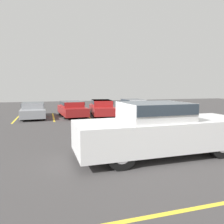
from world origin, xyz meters
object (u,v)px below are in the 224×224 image
object	(u,v)px
pickup_truck	(162,129)
parked_sedan_c	(102,107)
wheel_stop_curb	(111,110)
parked_sedan_d	(133,106)
parked_sedan_a	(33,110)
parked_sedan_b	(72,108)

from	to	relation	value
pickup_truck	parked_sedan_c	distance (m)	11.17
parked_sedan_c	wheel_stop_curb	bearing A→B (deg)	155.49
parked_sedan_d	wheel_stop_curb	distance (m)	2.99
parked_sedan_c	parked_sedan_a	bearing A→B (deg)	-85.13
parked_sedan_b	parked_sedan_d	xyz separation A→B (m)	(5.43, 0.16, 0.03)
parked_sedan_c	parked_sedan_d	distance (m)	2.93
pickup_truck	parked_sedan_a	world-z (taller)	pickup_truck
parked_sedan_a	parked_sedan_b	size ratio (longest dim) A/B	1.01
parked_sedan_b	wheel_stop_curb	bearing A→B (deg)	118.84
parked_sedan_a	parked_sedan_d	bearing A→B (deg)	88.46
parked_sedan_b	parked_sedan_a	bearing A→B (deg)	-97.69
pickup_truck	wheel_stop_curb	world-z (taller)	pickup_truck
parked_sedan_c	parked_sedan_d	bearing A→B (deg)	98.27
parked_sedan_a	parked_sedan_c	bearing A→B (deg)	87.28
parked_sedan_d	wheel_stop_curb	world-z (taller)	parked_sedan_d
pickup_truck	wheel_stop_curb	size ratio (longest dim) A/B	3.47
parked_sedan_b	parked_sedan_c	distance (m)	2.49
parked_sedan_a	parked_sedan_d	world-z (taller)	parked_sedan_d
pickup_truck	wheel_stop_curb	bearing A→B (deg)	80.21
parked_sedan_a	wheel_stop_curb	world-z (taller)	parked_sedan_a
parked_sedan_b	wheel_stop_curb	world-z (taller)	parked_sedan_b
pickup_truck	parked_sedan_c	size ratio (longest dim) A/B	1.28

